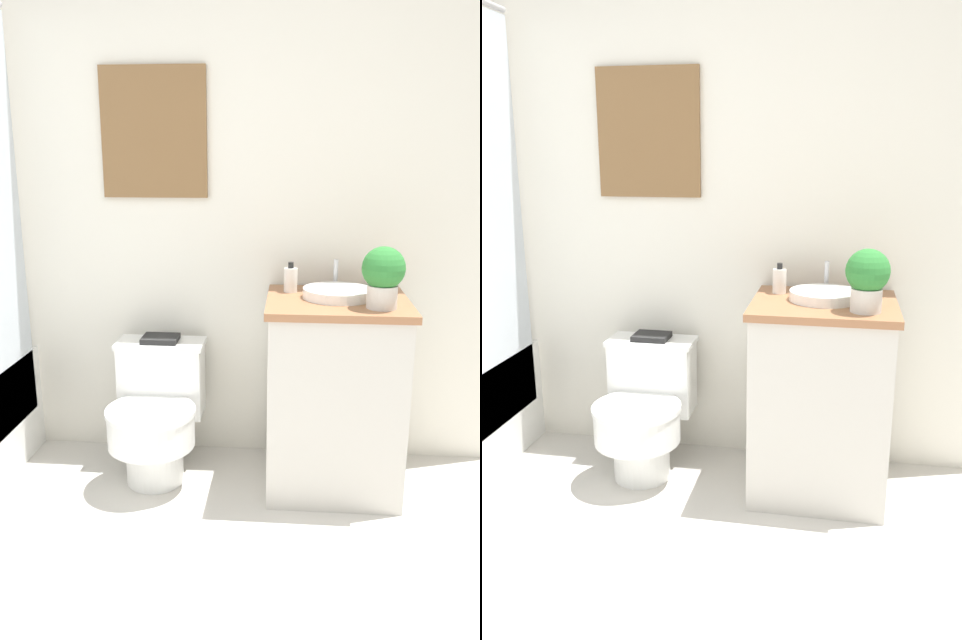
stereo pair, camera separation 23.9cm
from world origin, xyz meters
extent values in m
cube|color=silver|center=(0.00, 2.08, 1.25)|extent=(3.28, 0.05, 2.50)
cube|color=brown|center=(0.06, 2.04, 1.47)|extent=(0.46, 0.02, 0.55)
cube|color=silver|center=(0.06, 2.04, 1.47)|extent=(0.43, 0.01, 0.52)
cylinder|color=white|center=(0.09, 1.72, 0.10)|extent=(0.25, 0.25, 0.20)
cylinder|color=white|center=(0.09, 1.67, 0.27)|extent=(0.37, 0.37, 0.14)
cylinder|color=white|center=(0.09, 1.67, 0.35)|extent=(0.38, 0.38, 0.02)
cube|color=white|center=(0.09, 1.91, 0.40)|extent=(0.37, 0.19, 0.32)
cube|color=white|center=(0.09, 1.91, 0.57)|extent=(0.39, 0.20, 0.02)
cube|color=beige|center=(0.85, 1.78, 0.39)|extent=(0.54, 0.50, 0.79)
cube|color=#9E6642|center=(0.85, 1.78, 0.80)|extent=(0.57, 0.53, 0.03)
cylinder|color=white|center=(0.85, 1.80, 0.84)|extent=(0.28, 0.28, 0.04)
cylinder|color=silver|center=(0.85, 1.96, 0.88)|extent=(0.02, 0.02, 0.13)
cylinder|color=silver|center=(0.66, 1.89, 0.87)|extent=(0.06, 0.06, 0.10)
cylinder|color=black|center=(0.66, 1.89, 0.93)|extent=(0.02, 0.02, 0.02)
cylinder|color=beige|center=(1.00, 1.64, 0.86)|extent=(0.12, 0.12, 0.09)
sphere|color=#2D7A33|center=(1.00, 1.64, 0.97)|extent=(0.16, 0.16, 0.16)
cube|color=black|center=(0.09, 1.91, 0.59)|extent=(0.16, 0.13, 0.02)
camera|label=1|loc=(0.67, -0.69, 1.39)|focal=35.00mm
camera|label=2|loc=(0.90, -0.66, 1.39)|focal=35.00mm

